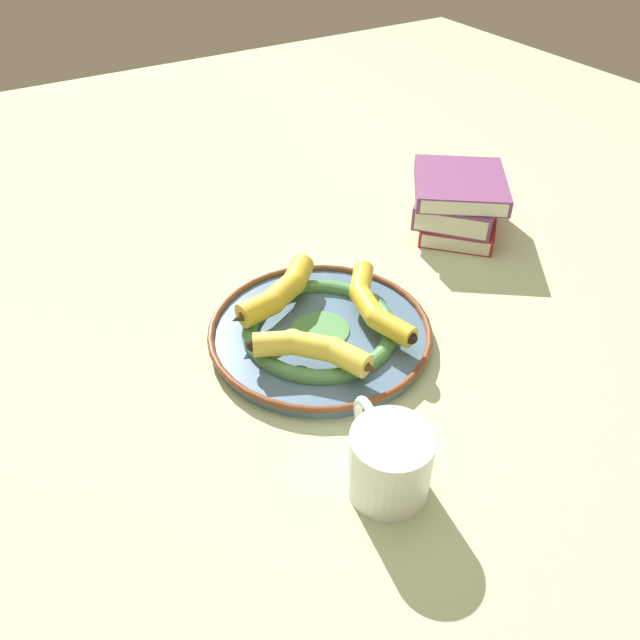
{
  "coord_description": "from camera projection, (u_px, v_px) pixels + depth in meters",
  "views": [
    {
      "loc": [
        -0.57,
        0.34,
        0.61
      ],
      "look_at": [
        0.03,
        -0.02,
        0.04
      ],
      "focal_mm": 35.0,
      "sensor_mm": 36.0,
      "label": 1
    }
  ],
  "objects": [
    {
      "name": "ground_plane",
      "position": [
        317.0,
        357.0,
        0.89
      ],
      "size": [
        2.8,
        2.8,
        0.0
      ],
      "primitive_type": "plane",
      "color": "#B2C693"
    },
    {
      "name": "decorative_bowl",
      "position": [
        320.0,
        331.0,
        0.92
      ],
      "size": [
        0.33,
        0.33,
        0.03
      ],
      "color": "slate",
      "rests_on": "ground_plane"
    },
    {
      "name": "banana_a",
      "position": [
        279.0,
        293.0,
        0.93
      ],
      "size": [
        0.1,
        0.17,
        0.04
      ],
      "rotation": [
        0.0,
        0.0,
        -1.11
      ],
      "color": "gold",
      "rests_on": "decorative_bowl"
    },
    {
      "name": "banana_b",
      "position": [
        372.0,
        302.0,
        0.92
      ],
      "size": [
        0.2,
        0.09,
        0.03
      ],
      "rotation": [
        0.0,
        0.0,
        -3.36
      ],
      "color": "gold",
      "rests_on": "decorative_bowl"
    },
    {
      "name": "banana_c",
      "position": [
        314.0,
        350.0,
        0.84
      ],
      "size": [
        0.15,
        0.13,
        0.03
      ],
      "rotation": [
        0.0,
        0.0,
        -5.53
      ],
      "color": "yellow",
      "rests_on": "decorative_bowl"
    },
    {
      "name": "book_stack",
      "position": [
        459.0,
        202.0,
        1.14
      ],
      "size": [
        0.24,
        0.25,
        0.1
      ],
      "rotation": [
        0.0,
        0.0,
        2.34
      ],
      "color": "#AD2328",
      "rests_on": "ground_plane"
    },
    {
      "name": "coffee_mug",
      "position": [
        389.0,
        461.0,
        0.69
      ],
      "size": [
        0.14,
        0.09,
        0.09
      ],
      "rotation": [
        0.0,
        0.0,
        6.09
      ],
      "color": "white",
      "rests_on": "ground_plane"
    }
  ]
}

